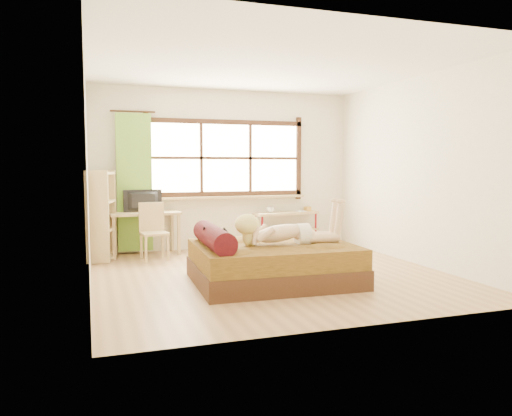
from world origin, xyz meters
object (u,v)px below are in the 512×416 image
object	(u,v)px
kitten	(214,236)
pipe_shelf	(287,221)
bookshelf	(101,215)
bed	(270,262)
chair	(153,228)
desk	(144,218)
woman	(287,221)

from	to	relation	value
kitten	pipe_shelf	distance (m)	3.07
pipe_shelf	bookshelf	xyz separation A→B (m)	(-3.14, -0.39, 0.24)
bed	pipe_shelf	bearing A→B (deg)	65.69
bed	chair	xyz separation A→B (m)	(-1.16, 2.01, 0.22)
chair	pipe_shelf	bearing A→B (deg)	5.70
chair	bed	bearing A→B (deg)	-65.86
bed	desk	xyz separation A→B (m)	(-1.25, 2.38, 0.34)
bed	woman	world-z (taller)	woman
chair	woman	bearing A→B (deg)	-62.50
kitten	chair	distance (m)	1.97
kitten	bookshelf	bearing A→B (deg)	123.50
bed	pipe_shelf	size ratio (longest dim) A/B	1.58
kitten	bed	bearing A→B (deg)	-6.38
desk	bookshelf	size ratio (longest dim) A/B	0.85
desk	bookshelf	bearing A→B (deg)	-163.91
bed	bookshelf	bearing A→B (deg)	134.06
kitten	bookshelf	size ratio (longest dim) A/B	0.21
kitten	desk	size ratio (longest dim) A/B	0.25
bookshelf	chair	bearing A→B (deg)	4.92
kitten	bookshelf	distance (m)	2.36
bed	pipe_shelf	xyz separation A→B (m)	(1.23, 2.50, 0.18)
bed	chair	distance (m)	2.33
woman	desk	size ratio (longest dim) A/B	1.16
woman	chair	xyz separation A→B (m)	(-1.36, 2.06, -0.28)
bed	chair	size ratio (longest dim) A/B	2.27
bookshelf	woman	bearing A→B (deg)	-32.76
bed	bookshelf	size ratio (longest dim) A/B	1.45
woman	chair	world-z (taller)	woman
woman	pipe_shelf	distance (m)	2.77
bed	bookshelf	distance (m)	2.88
woman	bookshelf	size ratio (longest dim) A/B	0.99
kitten	bookshelf	world-z (taller)	bookshelf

